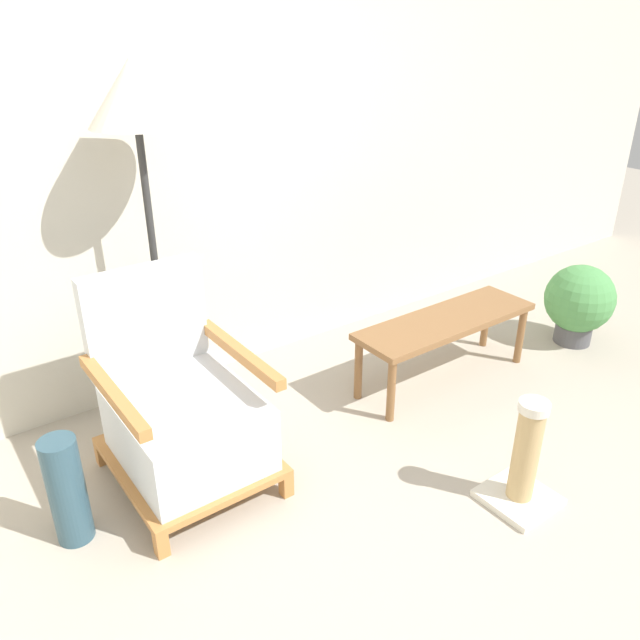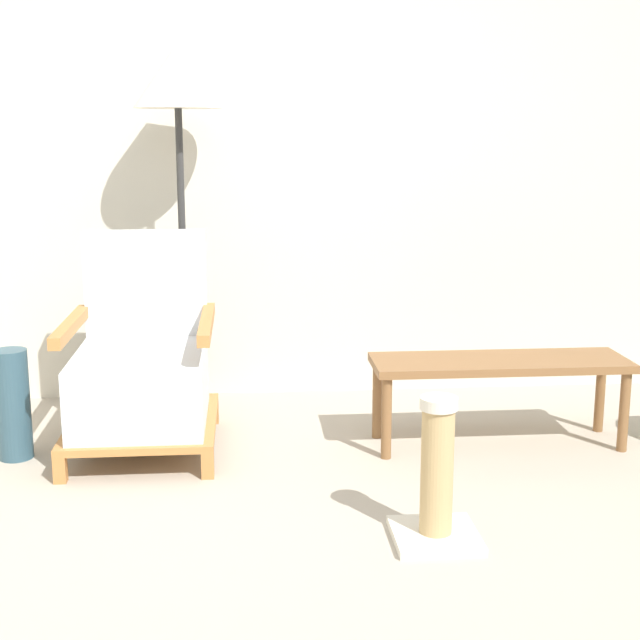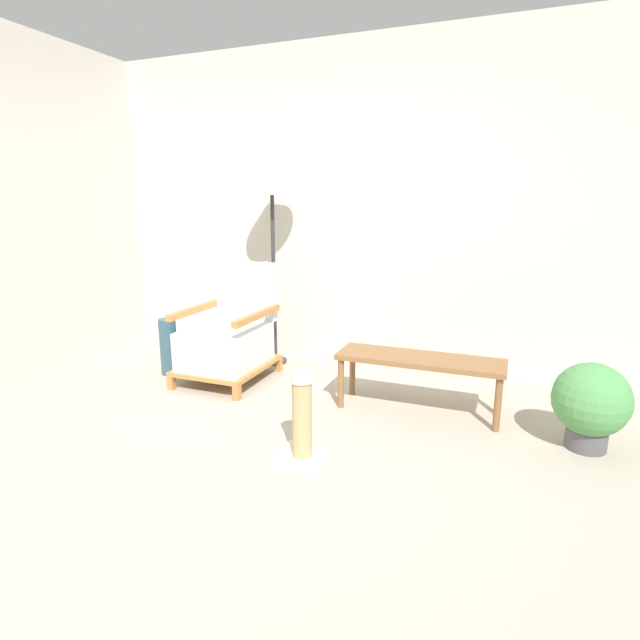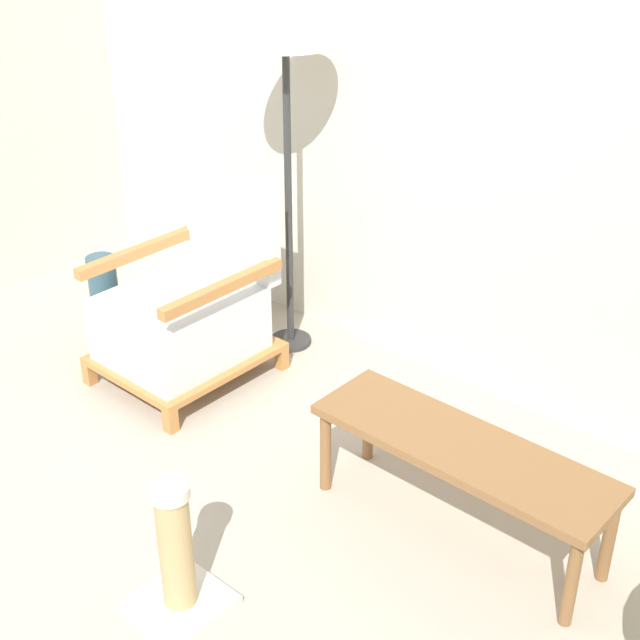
{
  "view_description": "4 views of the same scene",
  "coord_description": "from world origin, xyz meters",
  "px_view_note": "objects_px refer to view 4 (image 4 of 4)",
  "views": [
    {
      "loc": [
        -1.65,
        -0.85,
        1.89
      ],
      "look_at": [
        -0.03,
        1.38,
        0.55
      ],
      "focal_mm": 35.0,
      "sensor_mm": 36.0,
      "label": 1
    },
    {
      "loc": [
        -0.35,
        -2.43,
        1.36
      ],
      "look_at": [
        -0.03,
        1.38,
        0.55
      ],
      "focal_mm": 50.0,
      "sensor_mm": 36.0,
      "label": 2
    },
    {
      "loc": [
        1.3,
        -1.99,
        1.41
      ],
      "look_at": [
        -0.03,
        1.38,
        0.55
      ],
      "focal_mm": 28.0,
      "sensor_mm": 36.0,
      "label": 3
    },
    {
      "loc": [
        2.04,
        -0.97,
        2.25
      ],
      "look_at": [
        -0.03,
        1.38,
        0.55
      ],
      "focal_mm": 50.0,
      "sensor_mm": 36.0,
      "label": 4
    }
  ],
  "objects_px": {
    "floor_lamp": "(285,27)",
    "vase": "(105,301)",
    "scratching_post": "(177,562)",
    "coffee_table": "(461,456)",
    "armchair": "(188,311)"
  },
  "relations": [
    {
      "from": "armchair",
      "to": "scratching_post",
      "type": "xyz_separation_m",
      "value": [
        1.08,
        -1.0,
        -0.14
      ]
    },
    {
      "from": "floor_lamp",
      "to": "vase",
      "type": "xyz_separation_m",
      "value": [
        -0.69,
        -0.6,
        -1.31
      ]
    },
    {
      "from": "coffee_table",
      "to": "vase",
      "type": "distance_m",
      "value": 2.09
    },
    {
      "from": "armchair",
      "to": "floor_lamp",
      "type": "xyz_separation_m",
      "value": [
        0.16,
        0.52,
        1.21
      ]
    },
    {
      "from": "coffee_table",
      "to": "armchair",
      "type": "bearing_deg",
      "value": 176.61
    },
    {
      "from": "armchair",
      "to": "coffee_table",
      "type": "bearing_deg",
      "value": -3.39
    },
    {
      "from": "scratching_post",
      "to": "vase",
      "type": "bearing_deg",
      "value": 150.29
    },
    {
      "from": "coffee_table",
      "to": "scratching_post",
      "type": "distance_m",
      "value": 1.04
    },
    {
      "from": "vase",
      "to": "scratching_post",
      "type": "bearing_deg",
      "value": -29.71
    },
    {
      "from": "vase",
      "to": "scratching_post",
      "type": "relative_size",
      "value": 0.93
    },
    {
      "from": "armchair",
      "to": "vase",
      "type": "height_order",
      "value": "armchair"
    },
    {
      "from": "floor_lamp",
      "to": "scratching_post",
      "type": "bearing_deg",
      "value": -58.71
    },
    {
      "from": "floor_lamp",
      "to": "vase",
      "type": "distance_m",
      "value": 1.6
    },
    {
      "from": "armchair",
      "to": "coffee_table",
      "type": "xyz_separation_m",
      "value": [
        1.55,
        -0.09,
        0.0
      ]
    },
    {
      "from": "coffee_table",
      "to": "scratching_post",
      "type": "relative_size",
      "value": 2.21
    }
  ]
}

